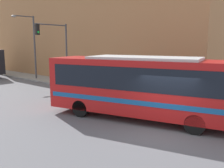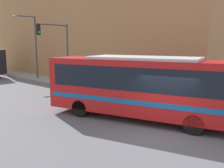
# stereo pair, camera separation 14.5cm
# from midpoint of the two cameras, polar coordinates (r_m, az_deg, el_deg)

# --- Properties ---
(ground_plane) EXTENTS (120.00, 120.00, 0.00)m
(ground_plane) POSITION_cam_midpoint_polar(r_m,az_deg,el_deg) (11.61, 11.80, -10.72)
(ground_plane) COLOR slate
(sidewalk) EXTENTS (2.67, 70.00, 0.12)m
(sidewalk) POSITION_cam_midpoint_polar(r_m,az_deg,el_deg) (29.81, -17.49, 1.46)
(sidewalk) COLOR gray
(sidewalk) RESTS_ON ground_plane
(building_facade) EXTENTS (6.00, 32.77, 11.37)m
(building_facade) POSITION_cam_midpoint_polar(r_m,az_deg,el_deg) (30.07, -8.12, 12.61)
(building_facade) COLOR #B27A4C
(building_facade) RESTS_ON ground_plane
(city_bus) EXTENTS (4.96, 10.45, 3.26)m
(city_bus) POSITION_cam_midpoint_polar(r_m,az_deg,el_deg) (12.91, 6.84, 0.04)
(city_bus) COLOR red
(city_bus) RESTS_ON ground_plane
(fire_hydrant) EXTENTS (0.24, 0.33, 0.70)m
(fire_hydrant) POSITION_cam_midpoint_polar(r_m,az_deg,el_deg) (17.99, 7.10, -1.84)
(fire_hydrant) COLOR gold
(fire_hydrant) RESTS_ON sidewalk
(traffic_light_pole) EXTENTS (3.28, 0.35, 5.53)m
(traffic_light_pole) POSITION_cam_midpoint_polar(r_m,az_deg,el_deg) (23.08, -12.71, 9.05)
(traffic_light_pole) COLOR #47474C
(traffic_light_pole) RESTS_ON sidewalk
(parking_meter) EXTENTS (0.14, 0.14, 1.18)m
(parking_meter) POSITION_cam_midpoint_polar(r_m,az_deg,el_deg) (21.63, -5.74, 1.31)
(parking_meter) COLOR #47474C
(parking_meter) RESTS_ON sidewalk
(street_lamp) EXTENTS (2.53, 0.28, 6.61)m
(street_lamp) POSITION_cam_midpoint_polar(r_m,az_deg,el_deg) (28.09, -18.05, 9.22)
(street_lamp) COLOR #47474C
(street_lamp) RESTS_ON sidewalk
(pedestrian_near_corner) EXTENTS (0.34, 0.34, 1.62)m
(pedestrian_near_corner) POSITION_cam_midpoint_polar(r_m,az_deg,el_deg) (21.92, -3.79, 1.48)
(pedestrian_near_corner) COLOR #47382D
(pedestrian_near_corner) RESTS_ON sidewalk
(pedestrian_mid_block) EXTENTS (0.34, 0.34, 1.81)m
(pedestrian_mid_block) POSITION_cam_midpoint_polar(r_m,az_deg,el_deg) (21.38, -2.14, 1.59)
(pedestrian_mid_block) COLOR slate
(pedestrian_mid_block) RESTS_ON sidewalk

